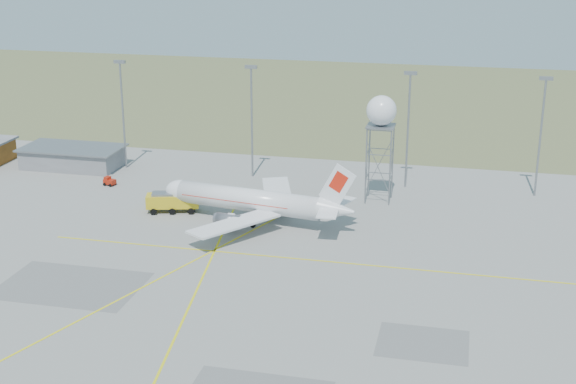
% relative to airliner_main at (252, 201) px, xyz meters
% --- Properties ---
extents(ground, '(400.00, 400.00, 0.00)m').
position_rel_airliner_main_xyz_m(ground, '(3.69, -43.05, -3.33)').
color(ground, '#9C9C97').
rests_on(ground, ground).
extents(grass_strip, '(400.00, 120.00, 0.03)m').
position_rel_airliner_main_xyz_m(grass_strip, '(3.69, 96.95, -3.32)').
color(grass_strip, '#495A31').
rests_on(grass_strip, ground).
extents(building_grey, '(19.00, 10.00, 3.90)m').
position_rel_airliner_main_xyz_m(building_grey, '(-41.31, 20.95, -1.36)').
color(building_grey, gray).
rests_on(building_grey, ground).
extents(mast_a, '(2.20, 0.50, 20.50)m').
position_rel_airliner_main_xyz_m(mast_a, '(-31.31, 22.95, 8.74)').
color(mast_a, gray).
rests_on(mast_a, ground).
extents(mast_b, '(2.20, 0.50, 20.50)m').
position_rel_airliner_main_xyz_m(mast_b, '(-6.31, 22.95, 8.74)').
color(mast_b, gray).
rests_on(mast_b, ground).
extents(mast_c, '(2.20, 0.50, 20.50)m').
position_rel_airliner_main_xyz_m(mast_c, '(21.69, 22.95, 8.74)').
color(mast_c, gray).
rests_on(mast_c, ground).
extents(mast_d, '(2.20, 0.50, 20.50)m').
position_rel_airliner_main_xyz_m(mast_d, '(43.69, 22.95, 8.74)').
color(mast_d, gray).
rests_on(mast_d, ground).
extents(airliner_main, '(31.93, 30.73, 10.88)m').
position_rel_airliner_main_xyz_m(airliner_main, '(0.00, 0.00, 0.00)').
color(airliner_main, white).
rests_on(airliner_main, ground).
extents(radar_tower, '(4.94, 4.94, 17.88)m').
position_rel_airliner_main_xyz_m(radar_tower, '(17.95, 14.36, 6.70)').
color(radar_tower, gray).
rests_on(radar_tower, ground).
extents(fire_truck, '(8.81, 5.11, 3.35)m').
position_rel_airliner_main_xyz_m(fire_truck, '(-13.40, 1.43, -1.73)').
color(fire_truck, gold).
rests_on(fire_truck, ground).
extents(baggage_tug, '(2.27, 2.01, 1.56)m').
position_rel_airliner_main_xyz_m(baggage_tug, '(-29.62, 11.88, -2.74)').
color(baggage_tug, '#A61D0B').
rests_on(baggage_tug, ground).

